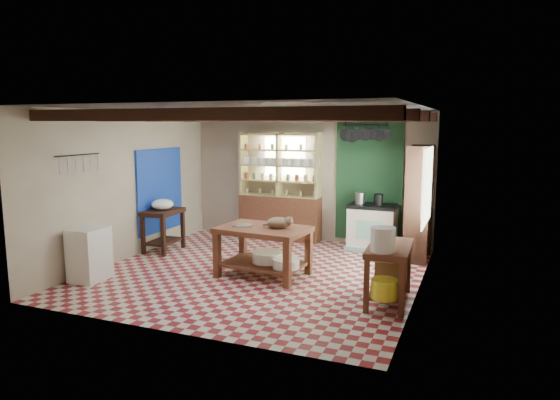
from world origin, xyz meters
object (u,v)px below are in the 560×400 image
at_px(right_counter, 389,274).
at_px(white_cabinet, 89,254).
at_px(cat, 279,223).
at_px(stove, 372,227).
at_px(prep_table, 163,230).
at_px(work_table, 263,251).

bearing_deg(right_counter, white_cabinet, -173.67).
height_order(right_counter, cat, cat).
bearing_deg(stove, right_counter, -73.73).
relative_size(prep_table, white_cabinet, 0.97).
xyz_separation_m(work_table, stove, (1.26, 2.26, 0.05)).
bearing_deg(work_table, stove, 66.09).
distance_m(right_counter, cat, 1.91).
bearing_deg(cat, right_counter, -20.34).
height_order(prep_table, right_counter, prep_table).
relative_size(stove, cat, 2.31).
xyz_separation_m(prep_table, cat, (2.60, -0.66, 0.46)).
height_order(prep_table, white_cabinet, white_cabinet).
height_order(stove, prep_table, stove).
xyz_separation_m(work_table, right_counter, (2.04, -0.47, 0.00)).
bearing_deg(right_counter, cat, 161.18).
bearing_deg(work_table, cat, 11.31).
bearing_deg(prep_table, white_cabinet, -92.62).
bearing_deg(stove, prep_table, -155.98).
relative_size(right_counter, cat, 2.84).
xyz_separation_m(work_table, white_cabinet, (-2.36, -1.21, 0.02)).
relative_size(work_table, right_counter, 1.25).
bearing_deg(cat, work_table, -178.69).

